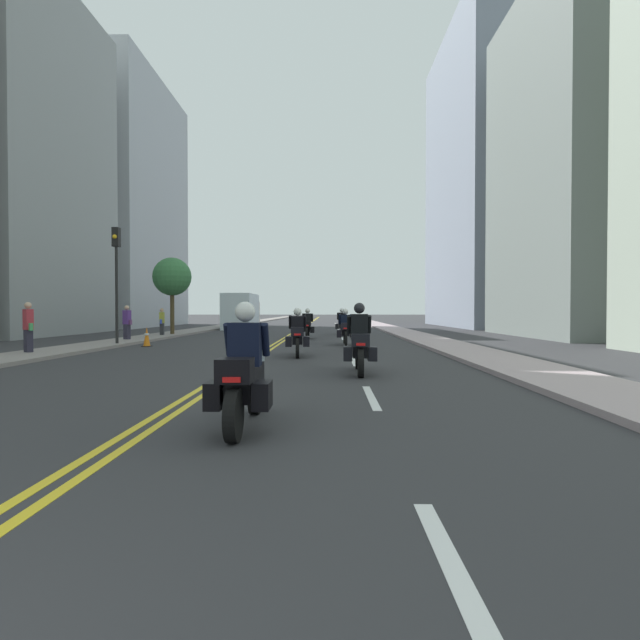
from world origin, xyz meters
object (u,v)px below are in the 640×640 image
object	(u,v)px
motorcycle_5	(342,324)
pedestrian_2	(162,322)
motorcycle_1	(359,346)
motorcycle_2	(298,336)
street_tree_0	(172,277)
motorcycle_4	(307,326)
parked_truck	(242,313)
motorcycle_3	(345,330)
motorcycle_0	(244,378)
traffic_cone_0	(147,337)
pedestrian_0	(127,323)
traffic_light_near	(116,265)
pedestrian_1	(28,328)

from	to	relation	value
motorcycle_5	pedestrian_2	size ratio (longest dim) A/B	1.41
motorcycle_1	motorcycle_2	xyz separation A→B (m)	(-1.74, 4.47, -0.01)
pedestrian_2	street_tree_0	xyz separation A→B (m)	(0.24, 1.11, 2.60)
motorcycle_1	motorcycle_4	distance (m)	14.81
street_tree_0	parked_truck	xyz separation A→B (m)	(2.10, 11.33, -2.16)
motorcycle_5	street_tree_0	world-z (taller)	street_tree_0
motorcycle_4	pedestrian_2	bearing A→B (deg)	170.22
pedestrian_2	motorcycle_4	bearing A→B (deg)	74.09
motorcycle_3	parked_truck	distance (m)	20.31
motorcycle_1	pedestrian_2	xyz separation A→B (m)	(-10.10, 16.23, 0.17)
motorcycle_0	street_tree_0	xyz separation A→B (m)	(-8.08, 22.89, 2.79)
traffic_cone_0	pedestrian_2	xyz separation A→B (m)	(-1.87, 7.49, 0.43)
traffic_cone_0	pedestrian_0	world-z (taller)	pedestrian_0
pedestrian_0	street_tree_0	xyz separation A→B (m)	(0.45, 5.48, 2.54)
pedestrian_0	pedestrian_2	size ratio (longest dim) A/B	1.07
traffic_cone_0	traffic_light_near	world-z (taller)	traffic_light_near
traffic_cone_0	pedestrian_2	world-z (taller)	pedestrian_2
motorcycle_4	parked_truck	bearing A→B (deg)	113.69
motorcycle_0	motorcycle_5	xyz separation A→B (m)	(1.84, 24.92, 0.02)
motorcycle_1	street_tree_0	distance (m)	20.14
traffic_cone_0	pedestrian_0	bearing A→B (deg)	123.71
motorcycle_2	motorcycle_3	bearing A→B (deg)	69.13
motorcycle_0	pedestrian_2	bearing A→B (deg)	111.29
pedestrian_1	street_tree_0	xyz separation A→B (m)	(0.74, 12.83, 2.52)
motorcycle_1	pedestrian_2	size ratio (longest dim) A/B	1.41
motorcycle_2	motorcycle_1	bearing A→B (deg)	-71.99
pedestrian_2	parked_truck	xyz separation A→B (m)	(2.34, 12.44, 0.44)
motorcycle_5	pedestrian_2	world-z (taller)	motorcycle_5
motorcycle_1	parked_truck	world-z (taller)	parked_truck
pedestrian_2	street_tree_0	world-z (taller)	street_tree_0
traffic_light_near	pedestrian_2	world-z (taller)	traffic_light_near
motorcycle_1	traffic_cone_0	bearing A→B (deg)	134.54
motorcycle_1	motorcycle_3	world-z (taller)	motorcycle_1
motorcycle_1	pedestrian_1	size ratio (longest dim) A/B	1.29
traffic_cone_0	pedestrian_0	distance (m)	3.78
traffic_cone_0	pedestrian_0	size ratio (longest dim) A/B	0.47
street_tree_0	motorcycle_2	bearing A→B (deg)	-57.75
parked_truck	traffic_cone_0	bearing A→B (deg)	-91.35
parked_truck	motorcycle_1	bearing A→B (deg)	-74.86
motorcycle_2	traffic_cone_0	distance (m)	7.78
motorcycle_2	pedestrian_2	bearing A→B (deg)	122.13
pedestrian_1	parked_truck	xyz separation A→B (m)	(2.84, 24.17, 0.36)
motorcycle_4	parked_truck	distance (m)	15.19
motorcycle_4	traffic_light_near	distance (m)	9.98
traffic_cone_0	motorcycle_1	bearing A→B (deg)	-46.75
motorcycle_3	pedestrian_1	distance (m)	11.89
pedestrian_2	motorcycle_3	bearing A→B (deg)	52.62
motorcycle_0	motorcycle_5	bearing A→B (deg)	86.16
motorcycle_1	motorcycle_4	bearing A→B (deg)	98.50
traffic_light_near	pedestrian_2	size ratio (longest dim) A/B	3.05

